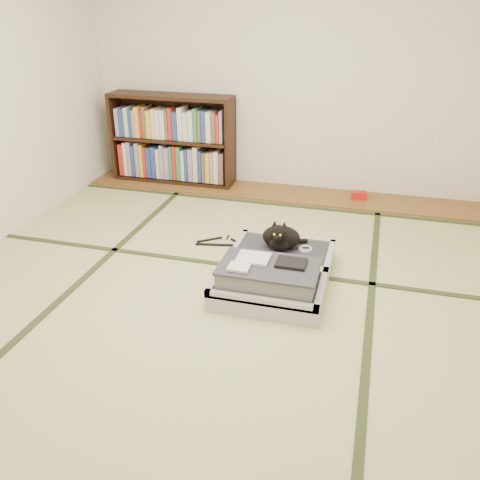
# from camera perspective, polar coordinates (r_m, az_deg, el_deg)

# --- Properties ---
(floor) EXTENTS (4.50, 4.50, 0.00)m
(floor) POSITION_cam_1_polar(r_m,az_deg,el_deg) (3.48, -2.34, -6.05)
(floor) COLOR tan
(floor) RESTS_ON ground
(wood_strip) EXTENTS (4.00, 0.50, 0.02)m
(wood_strip) POSITION_cam_1_polar(r_m,az_deg,el_deg) (5.22, 4.29, 5.31)
(wood_strip) COLOR brown
(wood_strip) RESTS_ON ground
(red_item) EXTENTS (0.16, 0.11, 0.07)m
(red_item) POSITION_cam_1_polar(r_m,az_deg,el_deg) (5.16, 13.20, 4.93)
(red_item) COLOR red
(red_item) RESTS_ON wood_strip
(room_shell) EXTENTS (4.50, 4.50, 4.50)m
(room_shell) POSITION_cam_1_polar(r_m,az_deg,el_deg) (2.98, -2.86, 18.60)
(room_shell) COLOR white
(room_shell) RESTS_ON ground
(tatami_borders) EXTENTS (4.00, 4.50, 0.01)m
(tatami_borders) POSITION_cam_1_polar(r_m,az_deg,el_deg) (3.89, -0.15, -2.29)
(tatami_borders) COLOR #2D381E
(tatami_borders) RESTS_ON ground
(bookcase) EXTENTS (1.31, 0.30, 0.92)m
(bookcase) POSITION_cam_1_polar(r_m,az_deg,el_deg) (5.48, -7.59, 10.98)
(bookcase) COLOR black
(bookcase) RESTS_ON wood_strip
(suitcase) EXTENTS (0.73, 0.97, 0.29)m
(suitcase) POSITION_cam_1_polar(r_m,az_deg,el_deg) (3.52, 3.90, -3.71)
(suitcase) COLOR #A9A9AE
(suitcase) RESTS_ON floor
(cat) EXTENTS (0.32, 0.33, 0.26)m
(cat) POSITION_cam_1_polar(r_m,az_deg,el_deg) (3.72, 4.61, 0.29)
(cat) COLOR black
(cat) RESTS_ON suitcase
(cable_coil) EXTENTS (0.10, 0.10, 0.02)m
(cable_coil) POSITION_cam_1_polar(r_m,az_deg,el_deg) (3.77, 7.36, -0.98)
(cable_coil) COLOR white
(cable_coil) RESTS_ON suitcase
(hanger) EXTENTS (0.45, 0.24, 0.01)m
(hanger) POSITION_cam_1_polar(r_m,az_deg,el_deg) (4.14, -1.85, -0.35)
(hanger) COLOR black
(hanger) RESTS_ON floor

